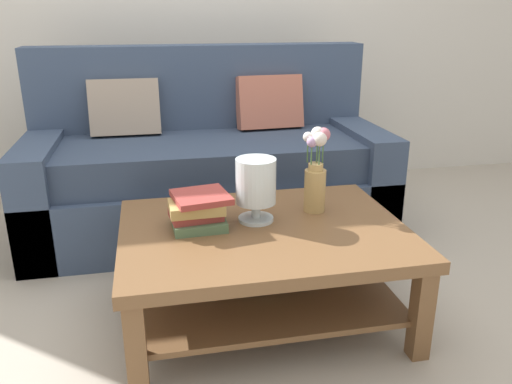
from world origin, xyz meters
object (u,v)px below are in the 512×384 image
at_px(coffee_table, 264,252).
at_px(glass_hurricane_vase, 256,184).
at_px(couch, 208,168).
at_px(flower_pitcher, 316,173).
at_px(book_stack_main, 198,211).

distance_m(coffee_table, glass_hurricane_vase, 0.29).
relative_size(couch, flower_pitcher, 5.49).
bearing_deg(book_stack_main, flower_pitcher, 8.65).
xyz_separation_m(book_stack_main, flower_pitcher, (0.52, 0.08, 0.10)).
distance_m(couch, glass_hurricane_vase, 1.02).
relative_size(book_stack_main, flower_pitcher, 0.69).
relative_size(coffee_table, flower_pitcher, 3.10).
bearing_deg(flower_pitcher, glass_hurricane_vase, -168.11).
distance_m(coffee_table, book_stack_main, 0.32).
xyz_separation_m(couch, coffee_table, (0.10, -1.07, -0.05)).
height_order(coffee_table, book_stack_main, book_stack_main).
distance_m(couch, book_stack_main, 1.03).
distance_m(book_stack_main, glass_hurricane_vase, 0.26).
bearing_deg(coffee_table, glass_hurricane_vase, 102.92).
distance_m(glass_hurricane_vase, flower_pitcher, 0.28).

